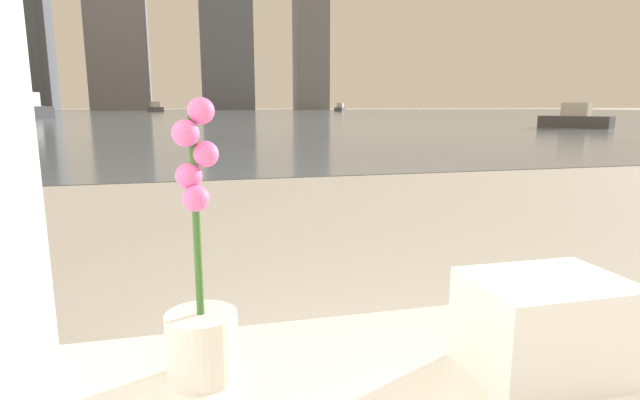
# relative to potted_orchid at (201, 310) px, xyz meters

# --- Properties ---
(potted_orchid) EXTENTS (0.11, 0.11, 0.44)m
(potted_orchid) POSITION_rel_potted_orchid_xyz_m (0.00, 0.00, 0.00)
(potted_orchid) COLOR silver
(potted_orchid) RESTS_ON bathtub
(towel_stack) EXTENTS (0.24, 0.18, 0.16)m
(towel_stack) POSITION_rel_potted_orchid_xyz_m (0.53, -0.12, -0.03)
(towel_stack) COLOR white
(towel_stack) RESTS_ON bathtub
(harbor_water) EXTENTS (180.00, 110.00, 0.01)m
(harbor_water) POSITION_rel_potted_orchid_xyz_m (0.53, 61.10, -0.69)
(harbor_water) COLOR slate
(harbor_water) RESTS_ON ground_plane
(harbor_boat_0) EXTENTS (2.71, 5.48, 1.97)m
(harbor_boat_0) POSITION_rel_potted_orchid_xyz_m (-12.36, 41.32, 0.01)
(harbor_boat_0) COLOR #2D2D33
(harbor_boat_0) RESTS_ON harbor_water
(harbor_boat_1) EXTENTS (2.49, 3.05, 1.12)m
(harbor_boat_1) POSITION_rel_potted_orchid_xyz_m (16.61, 18.57, -0.29)
(harbor_boat_1) COLOR #4C4C51
(harbor_boat_1) RESTS_ON harbor_water
(harbor_boat_2) EXTENTS (2.24, 2.76, 1.01)m
(harbor_boat_2) POSITION_rel_potted_orchid_xyz_m (34.67, 40.04, -0.33)
(harbor_boat_2) COLOR #335647
(harbor_boat_2) RESTS_ON harbor_water
(harbor_boat_3) EXTENTS (2.67, 4.39, 1.56)m
(harbor_boat_3) POSITION_rel_potted_orchid_xyz_m (-6.02, 80.75, -0.14)
(harbor_boat_3) COLOR #4C4C51
(harbor_boat_3) RESTS_ON harbor_water
(harbor_boat_4) EXTENTS (2.26, 5.66, 2.08)m
(harbor_boat_4) POSITION_rel_potted_orchid_xyz_m (-22.55, 77.51, 0.05)
(harbor_boat_4) COLOR navy
(harbor_boat_4) RESTS_ON harbor_water
(harbor_boat_5) EXTENTS (2.81, 3.82, 1.37)m
(harbor_boat_5) POSITION_rel_potted_orchid_xyz_m (23.42, 80.53, -0.20)
(harbor_boat_5) COLOR #4C4C51
(harbor_boat_5) RESTS_ON harbor_water
(skyline_tower_1) EXTENTS (9.28, 13.32, 34.65)m
(skyline_tower_1) POSITION_rel_potted_orchid_xyz_m (-34.02, 117.10, 16.63)
(skyline_tower_1) COLOR #4C515B
(skyline_tower_1) RESTS_ON ground_plane
(skyline_tower_2) EXTENTS (12.14, 6.42, 28.49)m
(skyline_tower_2) POSITION_rel_potted_orchid_xyz_m (-15.56, 117.10, 13.55)
(skyline_tower_2) COLOR slate
(skyline_tower_2) RESTS_ON ground_plane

